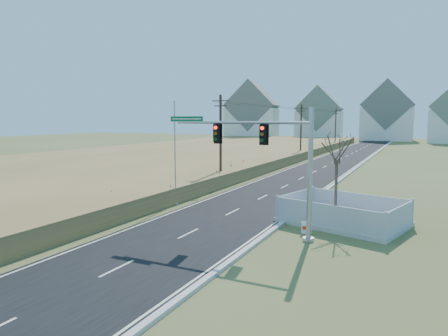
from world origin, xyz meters
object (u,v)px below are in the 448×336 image
Objects in this scene: fence_enclosure at (343,219)px; open_sign at (306,228)px; traffic_signal_mast at (277,159)px; bare_tree at (337,147)px; flagpole at (175,164)px.

open_sign is (-1.47, -3.24, 0.06)m from fence_enclosure.
traffic_signal_mast is 1.50× the size of bare_tree.
flagpole reaches higher than traffic_signal_mast.
bare_tree is (12.20, -0.30, 1.69)m from flagpole.
traffic_signal_mast reaches higher than open_sign.
flagpole is at bearing 178.59° from bare_tree.
open_sign is 12.06m from flagpole.
bare_tree reaches higher than fence_enclosure.
bare_tree reaches higher than open_sign.
fence_enclosure is at bearing 58.10° from open_sign.
bare_tree is (1.00, 3.18, 4.49)m from open_sign.
fence_enclosure is 3.56m from open_sign.
open_sign is at bearing 40.95° from traffic_signal_mast.
flagpole is (-9.76, 4.74, -1.26)m from traffic_signal_mast.
traffic_signal_mast is at bearing -107.64° from fence_enclosure.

